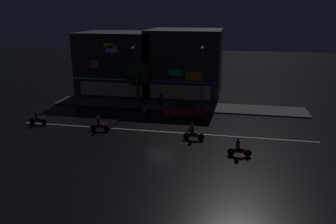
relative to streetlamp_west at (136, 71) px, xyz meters
name	(u,v)px	position (x,y,z in m)	size (l,w,h in m)	color
ground_plane	(161,132)	(4.72, -8.06, -4.33)	(140.00, 140.00, 0.00)	black
lane_divider_stripe	(161,132)	(4.72, -8.06, -4.32)	(28.37, 0.16, 0.01)	beige
sidewalk_far	(177,106)	(4.72, 0.88, -4.26)	(29.87, 3.90, 0.14)	#4C4C4F
storefront_left_block	(120,63)	(-4.24, 6.86, -0.19)	(10.43, 8.20, 8.29)	#2D333D
storefront_center_block	(185,63)	(4.72, 7.26, 0.02)	(9.49, 9.01, 8.70)	#2D333D
streetlamp_west	(136,71)	(0.00, 0.00, 0.00)	(0.44, 1.64, 7.09)	#47494C
streetlamp_mid	(202,71)	(7.62, 1.00, 0.00)	(0.44, 1.64, 7.10)	#47494C
pedestrian_on_sidewalk	(161,100)	(2.96, -0.07, -3.39)	(0.36, 0.36, 1.73)	#232328
street_tree	(138,73)	(-0.29, 1.70, -0.61)	(3.13, 3.13, 5.16)	#473323
parked_car_near_kerb	(185,109)	(6.21, -3.02, -3.46)	(4.30, 1.98, 1.67)	maroon
motorcycle_lead	(193,133)	(7.94, -9.54, -3.69)	(1.90, 0.60, 1.52)	black
motorcycle_following	(99,125)	(-1.11, -8.95, -3.69)	(1.90, 0.60, 1.52)	black
motorcycle_opposite_lane	(239,149)	(11.88, -12.37, -3.69)	(1.90, 0.60, 1.52)	black
motorcycle_trailing_far	(37,118)	(-7.95, -8.37, -3.69)	(1.90, 0.60, 1.52)	black
traffic_cone	(144,110)	(1.47, -2.06, -4.05)	(0.36, 0.36, 0.55)	orange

